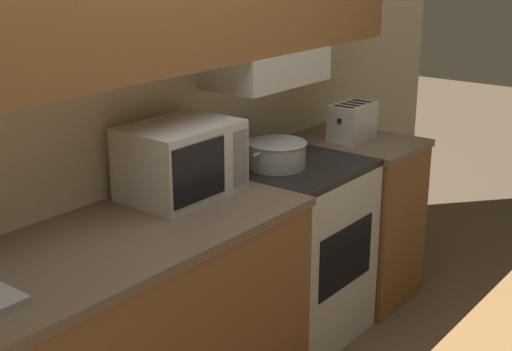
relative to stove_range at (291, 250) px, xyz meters
name	(u,v)px	position (x,y,z in m)	size (l,w,h in m)	color
wall_back	(151,58)	(-0.65, 0.26, 1.02)	(5.40, 0.38, 2.55)	beige
lower_counter_right_stub	(353,217)	(0.59, -0.01, 0.00)	(0.51, 0.69, 0.91)	#936033
stove_range	(291,250)	(0.00, 0.00, 0.00)	(0.66, 0.65, 0.91)	silver
cooking_pot	(277,154)	(-0.10, 0.02, 0.52)	(0.36, 0.28, 0.13)	#B7BABF
microwave	(181,160)	(-0.65, 0.11, 0.61)	(0.48, 0.35, 0.31)	silver
toaster	(352,121)	(0.56, 0.00, 0.55)	(0.27, 0.17, 0.20)	silver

